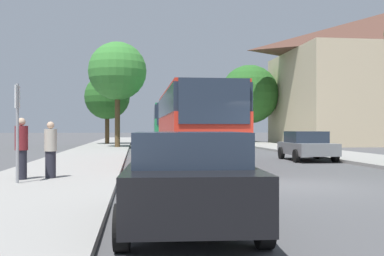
{
  "coord_description": "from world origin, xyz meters",
  "views": [
    {
      "loc": [
        -4.48,
        -12.06,
        1.6
      ],
      "look_at": [
        -1.27,
        13.52,
        1.62
      ],
      "focal_mm": 42.0,
      "sensor_mm": 36.0,
      "label": 1
    }
  ],
  "objects_px": {
    "parked_car_left_curb": "(188,179)",
    "bus_stop_sign": "(17,121)",
    "tree_left_far": "(107,97)",
    "bus_middle": "(171,126)",
    "tree_right_mid": "(249,94)",
    "bus_front": "(193,126)",
    "pedestrian_waiting_far": "(21,148)",
    "tree_left_near": "(117,71)",
    "pedestrian_waiting_near": "(51,150)",
    "parked_car_right_near": "(307,145)"
  },
  "relations": [
    {
      "from": "bus_middle",
      "to": "tree_left_near",
      "type": "relative_size",
      "value": 1.42
    },
    {
      "from": "tree_left_near",
      "to": "tree_right_mid",
      "type": "relative_size",
      "value": 0.99
    },
    {
      "from": "pedestrian_waiting_near",
      "to": "tree_left_far",
      "type": "distance_m",
      "value": 29.26
    },
    {
      "from": "tree_left_far",
      "to": "bus_middle",
      "type": "bearing_deg",
      "value": -52.97
    },
    {
      "from": "bus_middle",
      "to": "parked_car_right_near",
      "type": "relative_size",
      "value": 2.89
    },
    {
      "from": "pedestrian_waiting_near",
      "to": "tree_right_mid",
      "type": "height_order",
      "value": "tree_right_mid"
    },
    {
      "from": "bus_front",
      "to": "bus_middle",
      "type": "xyz_separation_m",
      "value": [
        0.24,
        15.83,
        0.05
      ]
    },
    {
      "from": "bus_middle",
      "to": "tree_left_far",
      "type": "relative_size",
      "value": 1.78
    },
    {
      "from": "bus_middle",
      "to": "parked_car_left_curb",
      "type": "relative_size",
      "value": 2.79
    },
    {
      "from": "pedestrian_waiting_far",
      "to": "tree_right_mid",
      "type": "height_order",
      "value": "tree_right_mid"
    },
    {
      "from": "bus_middle",
      "to": "parked_car_left_curb",
      "type": "distance_m",
      "value": 28.39
    },
    {
      "from": "bus_stop_sign",
      "to": "pedestrian_waiting_far",
      "type": "height_order",
      "value": "bus_stop_sign"
    },
    {
      "from": "parked_car_right_near",
      "to": "tree_left_far",
      "type": "xyz_separation_m",
      "value": [
        -11.07,
        21.15,
        3.78
      ]
    },
    {
      "from": "tree_left_near",
      "to": "tree_right_mid",
      "type": "distance_m",
      "value": 17.91
    },
    {
      "from": "parked_car_left_curb",
      "to": "tree_right_mid",
      "type": "relative_size",
      "value": 0.51
    },
    {
      "from": "bus_front",
      "to": "pedestrian_waiting_far",
      "type": "height_order",
      "value": "bus_front"
    },
    {
      "from": "bus_stop_sign",
      "to": "pedestrian_waiting_far",
      "type": "xyz_separation_m",
      "value": [
        -0.11,
        0.87,
        -0.75
      ]
    },
    {
      "from": "bus_middle",
      "to": "tree_left_near",
      "type": "bearing_deg",
      "value": -175.57
    },
    {
      "from": "bus_front",
      "to": "pedestrian_waiting_far",
      "type": "bearing_deg",
      "value": -131.6
    },
    {
      "from": "tree_right_mid",
      "to": "bus_middle",
      "type": "bearing_deg",
      "value": -129.05
    },
    {
      "from": "bus_front",
      "to": "tree_left_near",
      "type": "bearing_deg",
      "value": 104.49
    },
    {
      "from": "tree_left_near",
      "to": "tree_left_far",
      "type": "bearing_deg",
      "value": 99.6
    },
    {
      "from": "parked_car_right_near",
      "to": "pedestrian_waiting_far",
      "type": "height_order",
      "value": "pedestrian_waiting_far"
    },
    {
      "from": "bus_middle",
      "to": "pedestrian_waiting_near",
      "type": "height_order",
      "value": "bus_middle"
    },
    {
      "from": "bus_stop_sign",
      "to": "pedestrian_waiting_near",
      "type": "height_order",
      "value": "bus_stop_sign"
    },
    {
      "from": "bus_stop_sign",
      "to": "tree_left_far",
      "type": "xyz_separation_m",
      "value": [
        0.46,
        30.18,
        2.75
      ]
    },
    {
      "from": "bus_front",
      "to": "bus_stop_sign",
      "type": "bearing_deg",
      "value": -127.45
    },
    {
      "from": "parked_car_right_near",
      "to": "tree_left_near",
      "type": "height_order",
      "value": "tree_left_near"
    },
    {
      "from": "parked_car_left_curb",
      "to": "pedestrian_waiting_far",
      "type": "distance_m",
      "value": 7.35
    },
    {
      "from": "tree_left_far",
      "to": "bus_stop_sign",
      "type": "bearing_deg",
      "value": -90.88
    },
    {
      "from": "bus_front",
      "to": "tree_left_far",
      "type": "xyz_separation_m",
      "value": [
        -5.15,
        22.98,
        2.81
      ]
    },
    {
      "from": "bus_middle",
      "to": "pedestrian_waiting_far",
      "type": "distance_m",
      "value": 22.97
    },
    {
      "from": "bus_middle",
      "to": "pedestrian_waiting_far",
      "type": "relative_size",
      "value": 6.63
    },
    {
      "from": "pedestrian_waiting_near",
      "to": "pedestrian_waiting_far",
      "type": "height_order",
      "value": "pedestrian_waiting_far"
    },
    {
      "from": "bus_front",
      "to": "tree_left_near",
      "type": "distance_m",
      "value": 16.7
    },
    {
      "from": "bus_front",
      "to": "parked_car_left_curb",
      "type": "relative_size",
      "value": 2.75
    },
    {
      "from": "pedestrian_waiting_near",
      "to": "tree_left_far",
      "type": "xyz_separation_m",
      "value": [
        -0.18,
        29.05,
        3.55
      ]
    },
    {
      "from": "pedestrian_waiting_far",
      "to": "tree_left_near",
      "type": "bearing_deg",
      "value": 127.86
    },
    {
      "from": "parked_car_left_curb",
      "to": "bus_stop_sign",
      "type": "relative_size",
      "value": 1.58
    },
    {
      "from": "tree_right_mid",
      "to": "parked_car_left_curb",
      "type": "bearing_deg",
      "value": -105.8
    },
    {
      "from": "pedestrian_waiting_far",
      "to": "tree_left_far",
      "type": "bearing_deg",
      "value": 131.44
    },
    {
      "from": "parked_car_right_near",
      "to": "tree_right_mid",
      "type": "bearing_deg",
      "value": -96.02
    },
    {
      "from": "bus_middle",
      "to": "tree_left_near",
      "type": "distance_m",
      "value": 5.94
    },
    {
      "from": "tree_left_near",
      "to": "bus_middle",
      "type": "bearing_deg",
      "value": 2.45
    },
    {
      "from": "pedestrian_waiting_far",
      "to": "tree_right_mid",
      "type": "bearing_deg",
      "value": 108.11
    },
    {
      "from": "pedestrian_waiting_near",
      "to": "bus_front",
      "type": "bearing_deg",
      "value": -92.74
    },
    {
      "from": "parked_car_left_curb",
      "to": "pedestrian_waiting_near",
      "type": "relative_size",
      "value": 2.53
    },
    {
      "from": "pedestrian_waiting_near",
      "to": "tree_right_mid",
      "type": "bearing_deg",
      "value": -76.98
    },
    {
      "from": "bus_front",
      "to": "tree_left_far",
      "type": "height_order",
      "value": "tree_left_far"
    },
    {
      "from": "bus_front",
      "to": "tree_left_far",
      "type": "bearing_deg",
      "value": 103.09
    }
  ]
}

